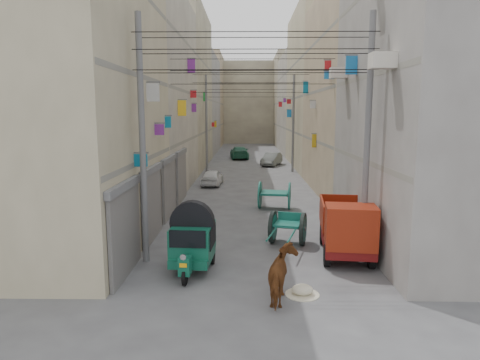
{
  "coord_description": "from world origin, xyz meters",
  "views": [
    {
      "loc": [
        -0.24,
        -7.7,
        4.92
      ],
      "look_at": [
        -0.47,
        6.5,
        2.68
      ],
      "focal_mm": 32.0,
      "sensor_mm": 36.0,
      "label": 1
    }
  ],
  "objects_px": {
    "distant_car_green": "(239,153)",
    "horse": "(283,275)",
    "second_cart": "(275,195)",
    "feed_sack": "(302,290)",
    "auto_rickshaw": "(193,239)",
    "distant_car_white": "(213,177)",
    "mini_truck": "(347,231)",
    "tonga_cart": "(288,227)",
    "distant_car_grey": "(272,159)"
  },
  "relations": [
    {
      "from": "tonga_cart",
      "to": "mini_truck",
      "type": "distance_m",
      "value": 2.51
    },
    {
      "from": "auto_rickshaw",
      "to": "tonga_cart",
      "type": "distance_m",
      "value": 4.28
    },
    {
      "from": "distant_car_green",
      "to": "mini_truck",
      "type": "bearing_deg",
      "value": 92.46
    },
    {
      "from": "feed_sack",
      "to": "horse",
      "type": "xyz_separation_m",
      "value": [
        -0.56,
        -0.38,
        0.57
      ]
    },
    {
      "from": "feed_sack",
      "to": "distant_car_grey",
      "type": "bearing_deg",
      "value": 88.38
    },
    {
      "from": "auto_rickshaw",
      "to": "mini_truck",
      "type": "height_order",
      "value": "mini_truck"
    },
    {
      "from": "horse",
      "to": "distant_car_green",
      "type": "distance_m",
      "value": 35.4
    },
    {
      "from": "second_cart",
      "to": "distant_car_grey",
      "type": "bearing_deg",
      "value": 96.04
    },
    {
      "from": "mini_truck",
      "to": "distant_car_green",
      "type": "relative_size",
      "value": 0.83
    },
    {
      "from": "second_cart",
      "to": "feed_sack",
      "type": "height_order",
      "value": "second_cart"
    },
    {
      "from": "auto_rickshaw",
      "to": "tonga_cart",
      "type": "height_order",
      "value": "auto_rickshaw"
    },
    {
      "from": "tonga_cart",
      "to": "distant_car_grey",
      "type": "bearing_deg",
      "value": 103.33
    },
    {
      "from": "tonga_cart",
      "to": "distant_car_grey",
      "type": "distance_m",
      "value": 24.45
    },
    {
      "from": "horse",
      "to": "distant_car_grey",
      "type": "bearing_deg",
      "value": -85.86
    },
    {
      "from": "second_cart",
      "to": "horse",
      "type": "relative_size",
      "value": 1.07
    },
    {
      "from": "auto_rickshaw",
      "to": "mini_truck",
      "type": "distance_m",
      "value": 5.2
    },
    {
      "from": "tonga_cart",
      "to": "horse",
      "type": "xyz_separation_m",
      "value": [
        -0.59,
        -4.98,
        0.07
      ]
    },
    {
      "from": "auto_rickshaw",
      "to": "mini_truck",
      "type": "xyz_separation_m",
      "value": [
        5.08,
        1.09,
        -0.02
      ]
    },
    {
      "from": "distant_car_white",
      "to": "distant_car_grey",
      "type": "distance_m",
      "value": 12.1
    },
    {
      "from": "auto_rickshaw",
      "to": "distant_car_grey",
      "type": "height_order",
      "value": "auto_rickshaw"
    },
    {
      "from": "mini_truck",
      "to": "distant_car_green",
      "type": "distance_m",
      "value": 32.34
    },
    {
      "from": "mini_truck",
      "to": "feed_sack",
      "type": "bearing_deg",
      "value": -115.95
    },
    {
      "from": "auto_rickshaw",
      "to": "distant_car_white",
      "type": "bearing_deg",
      "value": 96.19
    },
    {
      "from": "distant_car_white",
      "to": "distant_car_green",
      "type": "height_order",
      "value": "distant_car_green"
    },
    {
      "from": "auto_rickshaw",
      "to": "distant_car_grey",
      "type": "bearing_deg",
      "value": 85.39
    },
    {
      "from": "horse",
      "to": "tonga_cart",
      "type": "bearing_deg",
      "value": -89.88
    },
    {
      "from": "horse",
      "to": "distant_car_green",
      "type": "relative_size",
      "value": 0.37
    },
    {
      "from": "second_cart",
      "to": "distant_car_grey",
      "type": "distance_m",
      "value": 18.49
    },
    {
      "from": "auto_rickshaw",
      "to": "second_cart",
      "type": "relative_size",
      "value": 1.36
    },
    {
      "from": "distant_car_green",
      "to": "horse",
      "type": "bearing_deg",
      "value": 87.88
    },
    {
      "from": "mini_truck",
      "to": "horse",
      "type": "bearing_deg",
      "value": -119.64
    },
    {
      "from": "distant_car_grey",
      "to": "distant_car_green",
      "type": "bearing_deg",
      "value": 135.95
    },
    {
      "from": "auto_rickshaw",
      "to": "second_cart",
      "type": "distance_m",
      "value": 9.28
    },
    {
      "from": "distant_car_white",
      "to": "feed_sack",
      "type": "bearing_deg",
      "value": 106.32
    },
    {
      "from": "second_cart",
      "to": "feed_sack",
      "type": "distance_m",
      "value": 10.57
    },
    {
      "from": "mini_truck",
      "to": "distant_car_white",
      "type": "distance_m",
      "value": 16.04
    },
    {
      "from": "mini_truck",
      "to": "distant_car_white",
      "type": "height_order",
      "value": "mini_truck"
    },
    {
      "from": "tonga_cart",
      "to": "second_cart",
      "type": "relative_size",
      "value": 1.62
    },
    {
      "from": "horse",
      "to": "distant_car_white",
      "type": "height_order",
      "value": "horse"
    },
    {
      "from": "feed_sack",
      "to": "distant_car_white",
      "type": "bearing_deg",
      "value": 102.23
    },
    {
      "from": "tonga_cart",
      "to": "mini_truck",
      "type": "bearing_deg",
      "value": -27.34
    },
    {
      "from": "mini_truck",
      "to": "feed_sack",
      "type": "relative_size",
      "value": 6.47
    },
    {
      "from": "mini_truck",
      "to": "horse",
      "type": "distance_m",
      "value": 4.09
    },
    {
      "from": "distant_car_white",
      "to": "distant_car_grey",
      "type": "bearing_deg",
      "value": -108.78
    },
    {
      "from": "second_cart",
      "to": "distant_car_green",
      "type": "bearing_deg",
      "value": 104.13
    },
    {
      "from": "distant_car_grey",
      "to": "horse",
      "type": "bearing_deg",
      "value": -74.72
    },
    {
      "from": "second_cart",
      "to": "distant_car_white",
      "type": "distance_m",
      "value": 8.25
    },
    {
      "from": "horse",
      "to": "distant_car_grey",
      "type": "relative_size",
      "value": 0.47
    },
    {
      "from": "tonga_cart",
      "to": "second_cart",
      "type": "bearing_deg",
      "value": 106.32
    },
    {
      "from": "distant_car_white",
      "to": "mini_truck",
      "type": "bearing_deg",
      "value": 115.06
    }
  ]
}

